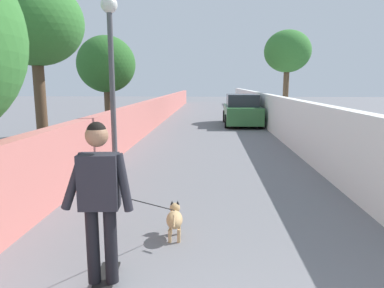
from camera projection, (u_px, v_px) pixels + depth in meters
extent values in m
plane|color=slate|center=(210.00, 132.00, 15.14)|extent=(80.00, 80.00, 0.00)
cube|color=#CC726B|center=(138.00, 121.00, 13.20)|extent=(48.00, 0.30, 1.33)
cube|color=white|center=(284.00, 119.00, 12.89)|extent=(48.00, 0.30, 1.58)
cylinder|color=brown|center=(286.00, 93.00, 19.57)|extent=(0.31, 0.31, 3.06)
ellipsoid|color=#387A33|center=(288.00, 51.00, 19.17)|extent=(2.56, 2.56, 2.30)
cylinder|color=brown|center=(41.00, 110.00, 8.73)|extent=(0.28, 0.28, 2.84)
ellipsoid|color=#387A33|center=(35.00, 22.00, 8.36)|extent=(2.32, 2.32, 2.06)
cylinder|color=brown|center=(108.00, 108.00, 14.19)|extent=(0.28, 0.28, 2.14)
ellipsoid|color=#2D6628|center=(106.00, 64.00, 13.89)|extent=(2.32, 2.32, 2.24)
cylinder|color=#4C4C51|center=(113.00, 96.00, 7.77)|extent=(0.12, 0.12, 3.60)
sphere|color=silver|center=(109.00, 5.00, 7.44)|extent=(0.36, 0.36, 0.36)
cube|color=black|center=(104.00, 283.00, 3.57)|extent=(0.81, 0.26, 0.02)
cylinder|color=beige|center=(103.00, 272.00, 3.85)|extent=(0.06, 0.03, 0.06)
cylinder|color=beige|center=(116.00, 272.00, 3.85)|extent=(0.06, 0.03, 0.06)
cylinder|color=black|center=(93.00, 246.00, 3.50)|extent=(0.14, 0.14, 0.79)
cylinder|color=black|center=(111.00, 245.00, 3.50)|extent=(0.14, 0.14, 0.79)
cube|color=#26262D|center=(99.00, 181.00, 3.38)|extent=(0.25, 0.40, 0.55)
cylinder|color=#26262D|center=(74.00, 182.00, 3.38)|extent=(0.11, 0.29, 0.58)
cylinder|color=#26262D|center=(124.00, 183.00, 3.39)|extent=(0.10, 0.18, 0.59)
sphere|color=#9E7051|center=(97.00, 135.00, 3.30)|extent=(0.22, 0.22, 0.22)
sphere|color=black|center=(97.00, 131.00, 3.30)|extent=(0.19, 0.19, 0.19)
ellipsoid|color=tan|center=(174.00, 220.00, 4.71)|extent=(0.41, 0.25, 0.22)
sphere|color=tan|center=(175.00, 208.00, 4.95)|extent=(0.15, 0.15, 0.15)
cone|color=black|center=(172.00, 203.00, 4.94)|extent=(0.05, 0.05, 0.06)
cone|color=black|center=(178.00, 203.00, 4.94)|extent=(0.05, 0.05, 0.06)
cylinder|color=tan|center=(171.00, 228.00, 4.86)|extent=(0.04, 0.04, 0.18)
cylinder|color=tan|center=(179.00, 228.00, 4.87)|extent=(0.04, 0.04, 0.18)
cylinder|color=tan|center=(170.00, 236.00, 4.61)|extent=(0.04, 0.04, 0.18)
cylinder|color=tan|center=(179.00, 236.00, 4.62)|extent=(0.04, 0.04, 0.18)
cylinder|color=tan|center=(174.00, 221.00, 4.45)|extent=(0.14, 0.04, 0.13)
cylinder|color=black|center=(143.00, 202.00, 4.04)|extent=(1.24, 0.62, 0.66)
cube|color=#336B38|center=(242.00, 114.00, 17.52)|extent=(3.96, 1.70, 0.80)
cube|color=#262B33|center=(242.00, 100.00, 17.40)|extent=(2.06, 1.50, 0.60)
cylinder|color=black|center=(225.00, 116.00, 18.81)|extent=(0.64, 0.22, 0.64)
cylinder|color=black|center=(254.00, 116.00, 18.73)|extent=(0.64, 0.22, 0.64)
cylinder|color=black|center=(227.00, 121.00, 16.40)|extent=(0.64, 0.22, 0.64)
cylinder|color=black|center=(261.00, 121.00, 16.31)|extent=(0.64, 0.22, 0.64)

